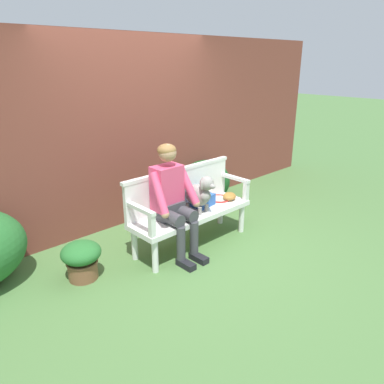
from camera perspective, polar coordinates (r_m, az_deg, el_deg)
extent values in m
plane|color=#4C753D|center=(4.64, 0.00, -8.05)|extent=(40.00, 40.00, 0.00)
cube|color=brown|center=(5.17, -9.77, 9.34)|extent=(8.00, 0.30, 2.50)
ellipsoid|color=#194C1E|center=(5.86, 2.07, 1.64)|extent=(0.82, 0.75, 0.68)
cube|color=white|center=(4.46, 0.00, -3.38)|extent=(1.61, 0.50, 0.06)
cylinder|color=white|center=(4.01, -5.74, -9.85)|extent=(0.07, 0.07, 0.38)
cylinder|color=white|center=(4.92, 7.67, -4.05)|extent=(0.07, 0.07, 0.38)
cylinder|color=white|center=(4.28, -8.89, -7.96)|extent=(0.07, 0.07, 0.38)
cylinder|color=white|center=(5.15, 4.41, -2.84)|extent=(0.07, 0.07, 0.38)
cube|color=white|center=(4.52, -1.91, 0.45)|extent=(1.61, 0.05, 0.46)
cube|color=white|center=(4.44, -1.95, 3.49)|extent=(1.65, 0.06, 0.04)
cube|color=white|center=(3.81, -6.22, -5.31)|extent=(0.06, 0.06, 0.24)
cube|color=white|center=(3.91, -8.17, -2.48)|extent=(0.06, 0.50, 0.04)
cube|color=white|center=(4.81, 8.35, 0.06)|extent=(0.06, 0.06, 0.24)
cube|color=white|center=(4.89, 6.52, 2.20)|extent=(0.06, 0.50, 0.04)
cube|color=black|center=(4.15, -0.94, -11.14)|extent=(0.10, 0.24, 0.07)
cylinder|color=#3D3D42|center=(4.09, -1.73, -7.95)|extent=(0.10, 0.10, 0.39)
cylinder|color=#3D3D42|center=(4.09, -3.26, -4.01)|extent=(0.15, 0.32, 0.15)
cube|color=black|center=(4.27, 1.07, -10.19)|extent=(0.10, 0.24, 0.07)
cylinder|color=#3D3D42|center=(4.21, 0.32, -7.08)|extent=(0.10, 0.10, 0.39)
cylinder|color=#3D3D42|center=(4.21, -1.18, -3.26)|extent=(0.15, 0.32, 0.15)
cube|color=#3D3D42|center=(4.25, -3.63, -2.75)|extent=(0.32, 0.24, 0.20)
cube|color=#E04770|center=(4.17, -3.88, 0.62)|extent=(0.34, 0.22, 0.52)
cylinder|color=#E04770|center=(3.95, -5.12, -0.21)|extent=(0.14, 0.33, 0.45)
sphere|color=tan|center=(3.93, -4.17, -3.46)|extent=(0.09, 0.09, 0.09)
cylinder|color=#E04770|center=(4.21, -0.65, 1.14)|extent=(0.14, 0.33, 0.45)
sphere|color=tan|center=(4.21, 0.67, -1.76)|extent=(0.09, 0.09, 0.09)
sphere|color=tan|center=(4.04, -3.83, 6.05)|extent=(0.20, 0.20, 0.20)
ellipsoid|color=olive|center=(4.04, -3.94, 6.49)|extent=(0.21, 0.21, 0.14)
cylinder|color=gray|center=(4.36, 1.22, -2.93)|extent=(0.05, 0.05, 0.09)
cylinder|color=gray|center=(4.44, 2.25, -2.48)|extent=(0.05, 0.05, 0.09)
cylinder|color=gray|center=(4.48, -0.69, -2.26)|extent=(0.05, 0.05, 0.09)
cylinder|color=gray|center=(4.56, 0.36, -1.84)|extent=(0.05, 0.05, 0.09)
ellipsoid|color=gray|center=(4.40, 0.79, -0.48)|extent=(0.24, 0.35, 0.26)
sphere|color=gray|center=(4.32, 1.93, -0.57)|extent=(0.15, 0.15, 0.15)
sphere|color=gray|center=(4.25, 2.29, 1.34)|extent=(0.17, 0.17, 0.17)
ellipsoid|color=gray|center=(4.21, 3.06, 0.91)|extent=(0.07, 0.10, 0.06)
ellipsoid|color=gray|center=(4.21, 1.55, 1.01)|extent=(0.05, 0.04, 0.12)
ellipsoid|color=gray|center=(4.31, 2.79, 1.45)|extent=(0.05, 0.04, 0.12)
sphere|color=gray|center=(4.48, -0.71, 0.62)|extent=(0.08, 0.08, 0.08)
torus|color=red|center=(4.85, 4.26, -1.00)|extent=(0.39, 0.39, 0.02)
cylinder|color=silver|center=(4.85, 4.26, -1.08)|extent=(0.25, 0.25, 0.00)
cube|color=red|center=(4.89, 2.39, -0.73)|extent=(0.06, 0.08, 0.02)
cylinder|color=black|center=(4.93, 0.84, -0.54)|extent=(0.13, 0.21, 0.03)
ellipsoid|color=#9E6B2D|center=(4.83, 5.81, -0.67)|extent=(0.28, 0.26, 0.09)
cube|color=#2856A3|center=(4.61, 1.69, -1.28)|extent=(0.31, 0.24, 0.14)
cylinder|color=brown|center=(4.10, -16.53, -11.50)|extent=(0.30, 0.30, 0.19)
torus|color=brown|center=(4.05, -16.66, -10.35)|extent=(0.33, 0.33, 0.02)
ellipsoid|color=#286B2D|center=(4.00, -16.82, -8.98)|extent=(0.41, 0.41, 0.22)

